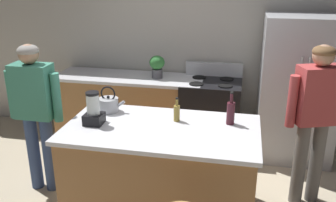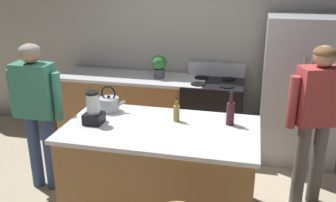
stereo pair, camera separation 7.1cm
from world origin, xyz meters
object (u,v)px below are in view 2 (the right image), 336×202
Objects in this scene: person_by_island_left at (36,104)px; potted_plant at (159,65)px; refrigerator at (300,90)px; kitchen_island at (161,171)px; tea_kettle at (109,104)px; stove_range at (212,115)px; blender_appliance at (93,110)px; person_by_sink_right at (316,113)px; bottle_vinegar at (176,113)px; bottle_wine at (230,113)px.

person_by_island_left reaches higher than potted_plant.
refrigerator is 5.95× the size of potted_plant.
kitchen_island is 6.48× the size of tea_kettle.
refrigerator is 1.11× the size of person_by_island_left.
kitchen_island is 1.62× the size of stove_range.
stove_range is at bearing 78.23° from kitchen_island.
person_by_sink_right is at bearing 14.71° from blender_appliance.
person_by_island_left is 0.97× the size of person_by_sink_right.
stove_range is 0.69× the size of person_by_island_left.
person_by_sink_right is at bearing 5.88° from tea_kettle.
tea_kettle is at bearing -174.12° from person_by_sink_right.
person_by_sink_right is 2.10m from potted_plant.
stove_range is (0.32, 1.52, 0.01)m from kitchen_island.
refrigerator reaches higher than person_by_island_left.
tea_kettle is at bearing 155.28° from kitchen_island.
bottle_vinegar is at bearing -166.53° from person_by_sink_right.
potted_plant is 1.27× the size of bottle_vinegar.
person_by_island_left is at bearing -124.33° from potted_plant.
refrigerator reaches higher than tea_kettle.
kitchen_island is at bearing -24.72° from tea_kettle.
blender_appliance is at bearing -98.04° from potted_plant.
stove_range is at bearing 58.83° from blender_appliance.
person_by_island_left is 0.76m from blender_appliance.
refrigerator reaches higher than person_by_sink_right.
bottle_vinegar is at bearing -98.74° from stove_range.
person_by_island_left is at bearing -153.76° from refrigerator.
kitchen_island is 0.86m from tea_kettle.
refrigerator is 2.53m from blender_appliance.
refrigerator is at bearing -1.35° from stove_range.
person_by_sink_right is at bearing 6.83° from person_by_island_left.
person_by_sink_right is 5.98× the size of tea_kettle.
potted_plant is at bearing 104.74° from kitchen_island.
bottle_vinegar is 0.86× the size of tea_kettle.
blender_appliance is (-2.04, -0.54, 0.05)m from person_by_sink_right.
tea_kettle is (-1.97, -1.22, 0.10)m from refrigerator.
blender_appliance is at bearing -94.28° from tea_kettle.
refrigerator is 1.78m from potted_plant.
kitchen_island is at bearing -132.30° from refrigerator.
stove_range is at bearing 178.65° from refrigerator.
person_by_island_left reaches higher than stove_range.
bottle_wine reaches higher than blender_appliance.
refrigerator is at bearing 31.71° from tea_kettle.
refrigerator is (1.36, 1.50, 0.43)m from kitchen_island.
bottle_wine is (1.97, 0.05, 0.06)m from person_by_island_left.
refrigerator is at bearing 92.29° from person_by_sink_right.
bottle_vinegar is (0.11, 0.18, 0.54)m from kitchen_island.
bottle_vinegar is (-0.21, -1.35, 0.53)m from stove_range.
person_by_sink_right is 5.49× the size of potted_plant.
blender_appliance is (-2.00, -1.55, 0.16)m from refrigerator.
stove_range is 0.96m from potted_plant.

